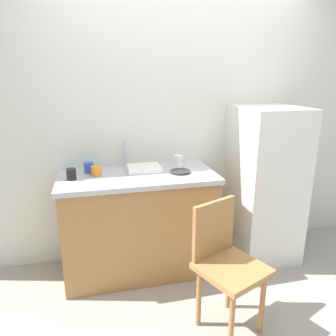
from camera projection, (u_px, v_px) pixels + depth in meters
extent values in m
plane|color=#9E998E|center=(209.00, 309.00, 2.41)|extent=(8.00, 8.00, 0.00)
cube|color=silver|center=(176.00, 124.00, 2.99)|extent=(4.80, 0.10, 2.51)
cube|color=#A87542|center=(139.00, 225.00, 2.80)|extent=(1.27, 0.60, 0.86)
cube|color=#B7B7BC|center=(138.00, 176.00, 2.67)|extent=(1.31, 0.64, 0.04)
cylinder|color=#B7B7BC|center=(125.00, 153.00, 2.85)|extent=(0.02, 0.02, 0.25)
cube|color=silver|center=(265.00, 184.00, 2.98)|extent=(0.55, 0.62, 1.43)
cylinder|color=#A87542|center=(231.00, 324.00, 1.96)|extent=(0.04, 0.04, 0.45)
cylinder|color=#A87542|center=(262.00, 304.00, 2.13)|extent=(0.04, 0.04, 0.45)
cylinder|color=#A87542|center=(199.00, 297.00, 2.19)|extent=(0.04, 0.04, 0.45)
cylinder|color=#A87542|center=(229.00, 281.00, 2.36)|extent=(0.04, 0.04, 0.45)
cube|color=#A87542|center=(232.00, 269.00, 2.09)|extent=(0.52, 0.52, 0.04)
cube|color=#A87542|center=(214.00, 228.00, 2.18)|extent=(0.34, 0.17, 0.40)
cube|color=white|center=(144.00, 168.00, 2.74)|extent=(0.28, 0.20, 0.05)
cylinder|color=#2D2D2D|center=(180.00, 172.00, 2.69)|extent=(0.17, 0.17, 0.02)
cylinder|color=white|center=(178.00, 161.00, 2.89)|extent=(0.08, 0.08, 0.10)
cylinder|color=black|center=(71.00, 174.00, 2.51)|extent=(0.08, 0.08, 0.09)
cylinder|color=orange|center=(96.00, 171.00, 2.61)|extent=(0.08, 0.08, 0.08)
cylinder|color=blue|center=(89.00, 167.00, 2.69)|extent=(0.08, 0.08, 0.09)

